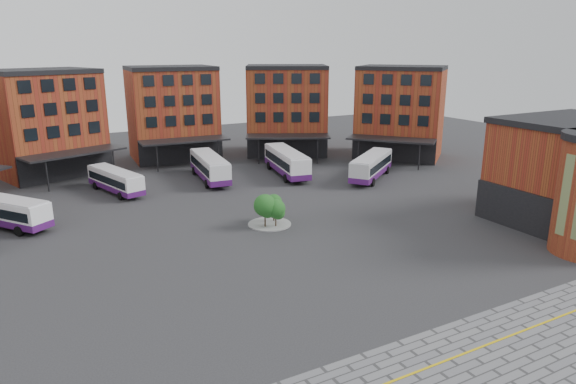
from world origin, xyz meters
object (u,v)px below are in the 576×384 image
bus_b (4,211)px  tree_island (271,208)px  bus_f (371,166)px  bus_c (115,180)px  bus_e (287,162)px  bus_d (210,167)px

bus_b → tree_island: bearing=-64.6°
bus_b → bus_f: 44.46m
tree_island → bus_b: 26.73m
tree_island → bus_c: (-11.29, 20.24, -0.33)m
tree_island → bus_b: size_ratio=0.43×
bus_b → bus_f: (44.41, -1.92, 0.13)m
bus_b → bus_e: bus_e is taller
tree_island → bus_b: bearing=151.8°
bus_e → bus_b: bearing=-160.4°
bus_d → bus_e: 10.81m
bus_c → bus_d: size_ratio=0.85×
bus_d → bus_f: bus_d is taller
tree_island → bus_d: size_ratio=0.35×
bus_b → bus_d: size_ratio=0.83×
bus_c → bus_e: size_ratio=0.82×
bus_c → bus_b: bearing=-164.2°
bus_c → bus_f: 33.53m
bus_b → bus_d: (24.69, 7.90, 0.18)m
bus_d → bus_f: (19.73, -9.83, -0.05)m
bus_f → bus_d: bearing=-153.0°
bus_d → bus_c: bearing=-171.9°
tree_island → bus_f: tree_island is taller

